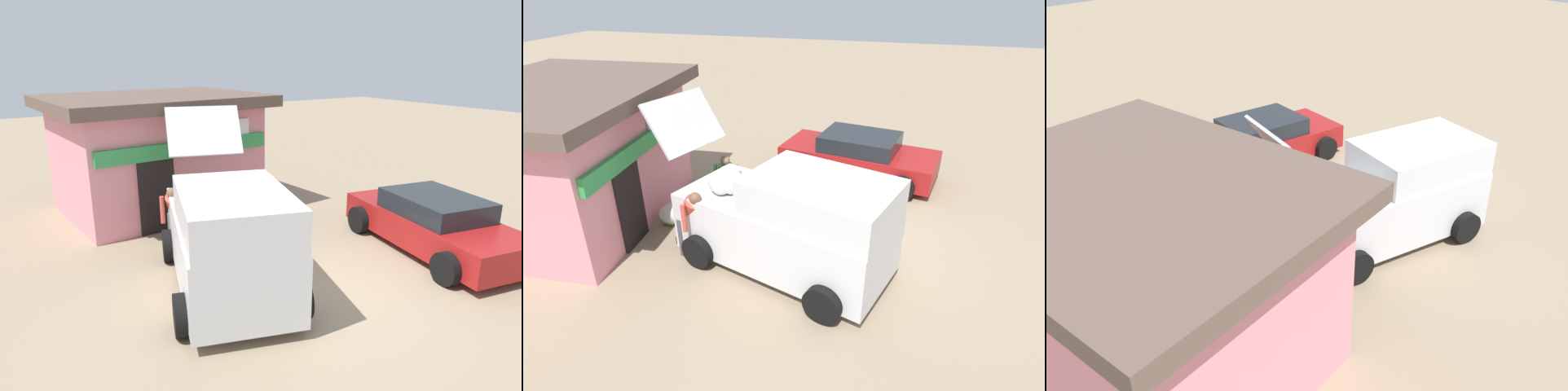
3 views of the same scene
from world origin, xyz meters
TOP-DOWN VIEW (x-y plane):
  - ground_plane at (0.00, 0.00)m, footprint 60.00×60.00m
  - storefront_bar at (-0.73, 6.23)m, footprint 5.76×4.66m
  - delivery_van at (-1.37, 0.99)m, footprint 3.10×5.03m
  - parked_sedan at (3.32, 0.24)m, footprint 2.70×4.48m
  - vendor_standing at (0.16, 2.91)m, footprint 0.40×0.56m
  - customer_bending at (-1.52, 2.96)m, footprint 0.67×0.71m
  - unloaded_banana_pile at (-0.43, 3.98)m, footprint 0.92×0.95m
  - paint_bucket at (1.38, 3.37)m, footprint 0.32×0.32m

SIDE VIEW (x-z plane):
  - ground_plane at x=0.00m, z-range 0.00..0.00m
  - paint_bucket at x=1.38m, z-range 0.00..0.41m
  - unloaded_banana_pile at x=-0.43m, z-range -0.01..0.48m
  - parked_sedan at x=3.32m, z-range -0.02..1.21m
  - vendor_standing at x=0.16m, z-range 0.12..1.67m
  - customer_bending at x=-1.52m, z-range 0.15..1.71m
  - delivery_van at x=-1.37m, z-range -0.49..2.54m
  - storefront_bar at x=-0.73m, z-range 0.05..3.16m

